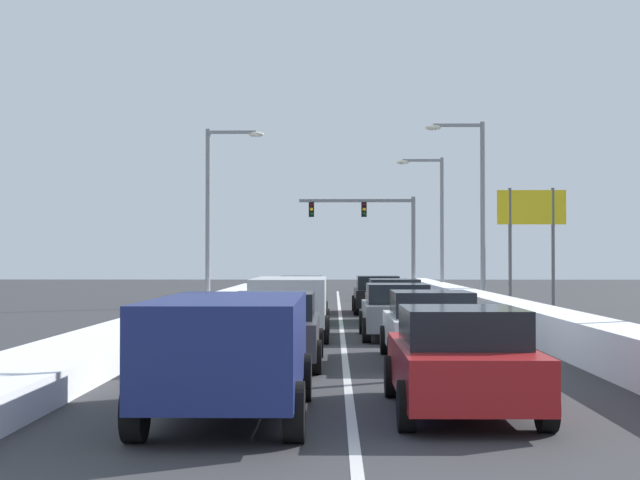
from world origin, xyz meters
The scene contains 20 objects.
ground_plane centered at (0.00, 22.20, 0.00)m, with size 144.28×144.28×0.00m, color #333335.
lane_stripe_between_right_lane_and_center_lane centered at (0.00, 27.75, 0.00)m, with size 0.14×61.04×0.01m, color silver.
snow_bank_right_shoulder centered at (5.30, 27.75, 0.44)m, with size 1.20×61.04×0.89m, color white.
snow_bank_left_shoulder centered at (-5.30, 27.75, 0.26)m, with size 1.98×61.04×0.53m, color white.
sedan_red_right_lane_nearest centered at (1.57, 7.00, 0.76)m, with size 2.00×4.50×1.51m.
sedan_white_right_lane_second centered at (1.83, 13.89, 0.76)m, with size 2.00×4.50×1.51m.
sedan_gray_right_lane_third centered at (1.50, 19.96, 0.76)m, with size 2.00×4.50×1.51m.
sedan_tan_right_lane_fourth centered at (1.81, 26.22, 0.76)m, with size 2.00×4.50×1.51m.
sedan_black_right_lane_fifth centered at (1.52, 32.20, 0.76)m, with size 2.00×4.50×1.51m.
suv_navy_center_lane_nearest centered at (-1.67, 6.43, 1.02)m, with size 2.16×4.90×1.67m.
sedan_charcoal_center_lane_second centered at (-1.48, 13.08, 0.76)m, with size 2.00×4.50×1.51m.
suv_silver_center_lane_third centered at (-1.45, 19.80, 1.02)m, with size 2.16×4.90×1.67m.
sedan_green_center_lane_fourth centered at (-1.47, 26.58, 0.76)m, with size 2.00×4.50×1.51m.
sedan_maroon_center_lane_fifth centered at (-1.56, 32.35, 0.76)m, with size 2.00×4.50×1.51m.
traffic_light_gantry centered at (2.57, 55.48, 4.50)m, with size 7.54×0.47×6.20m.
street_lamp_right_near centered at (6.16, 13.87, 5.38)m, with size 2.66×0.36×9.10m.
street_lamp_right_mid centered at (6.02, 36.07, 4.95)m, with size 2.66×0.36×8.29m.
street_lamp_right_far centered at (5.44, 47.17, 4.73)m, with size 2.66×0.36×7.86m.
street_lamp_left_mid centered at (-5.62, 37.01, 4.86)m, with size 2.66×0.36×8.12m.
roadside_sign_right centered at (8.97, 38.24, 4.02)m, with size 3.20×0.16×5.50m.
Camera 1 is at (-0.24, -6.83, 2.21)m, focal length 54.22 mm.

